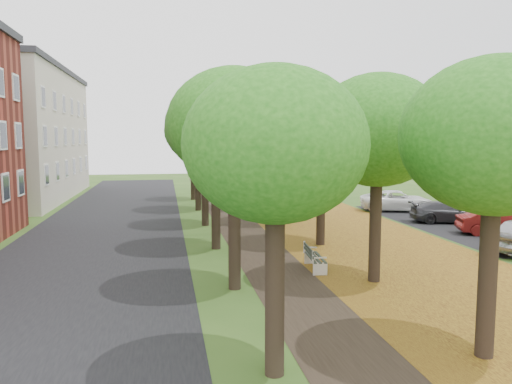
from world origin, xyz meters
name	(u,v)px	position (x,y,z in m)	size (l,w,h in m)	color
ground	(374,366)	(0.00, 0.00, 0.00)	(120.00, 120.00, 0.00)	#2D4C19
street_asphalt	(100,239)	(-7.50, 15.00, 0.00)	(8.00, 70.00, 0.01)	black
footpath	(253,234)	(0.00, 15.00, 0.00)	(3.20, 70.00, 0.01)	black
leaf_verge	(347,231)	(5.00, 15.00, 0.01)	(7.50, 70.00, 0.01)	olive
parking_lot	(480,223)	(13.50, 16.00, 0.00)	(9.00, 16.00, 0.01)	black
tree_row_west	(209,136)	(-2.20, 15.00, 4.95)	(4.09, 34.09, 6.72)	black
tree_row_east	(304,136)	(2.60, 15.00, 4.95)	(4.09, 34.09, 6.72)	black
building_cream	(2,134)	(-17.00, 33.00, 5.21)	(10.30, 20.30, 10.40)	beige
bench	(314,257)	(1.02, 7.85, 0.45)	(0.71, 1.89, 0.87)	#2B3630
car_red	(497,222)	(12.11, 12.64, 0.63)	(1.34, 3.84, 1.27)	maroon
car_grey	(448,212)	(11.67, 16.46, 0.61)	(1.71, 4.20, 1.22)	#2F3034
car_white	(398,201)	(11.00, 21.36, 0.69)	(2.28, 4.94, 1.37)	white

